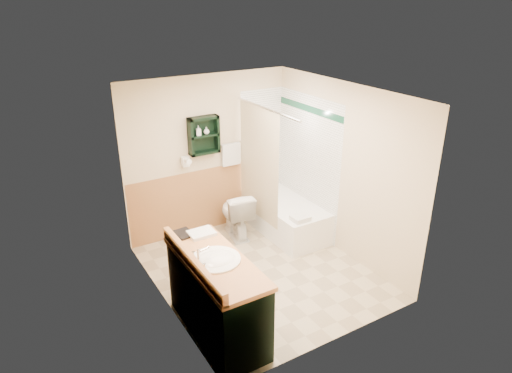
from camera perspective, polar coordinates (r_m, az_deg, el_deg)
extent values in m
plane|color=#C6B490|center=(6.19, 0.57, -10.66)|extent=(3.00, 3.00, 0.00)
cube|color=#FFEEC7|center=(6.86, -6.05, 3.94)|extent=(2.60, 0.04, 2.40)
cube|color=#FFEEC7|center=(5.11, -12.12, -3.47)|extent=(0.04, 3.00, 2.40)
cube|color=#FFEEC7|center=(6.35, 10.82, 2.04)|extent=(0.04, 3.00, 2.40)
cube|color=white|center=(5.24, 0.68, 11.88)|extent=(2.60, 3.00, 0.04)
cube|color=black|center=(6.62, -6.54, 6.37)|extent=(0.45, 0.15, 0.55)
cylinder|color=silver|center=(6.23, 1.20, 9.74)|extent=(0.03, 1.60, 0.03)
cube|color=black|center=(5.01, -4.88, -13.55)|extent=(0.59, 1.44, 0.91)
cube|color=white|center=(7.08, 3.62, -3.76)|extent=(0.74, 1.50, 0.49)
imported|color=white|center=(6.90, -2.54, -3.45)|extent=(0.52, 0.79, 0.71)
cube|color=white|center=(5.22, -6.82, -5.81)|extent=(0.29, 0.23, 0.04)
imported|color=black|center=(5.17, -10.02, -5.03)|extent=(0.19, 0.03, 0.25)
cube|color=white|center=(6.43, 5.56, -3.97)|extent=(0.24, 0.20, 0.07)
imported|color=white|center=(6.57, -7.19, 6.64)|extent=(0.09, 0.15, 0.06)
imported|color=white|center=(6.61, -6.21, 6.87)|extent=(0.10, 0.12, 0.08)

